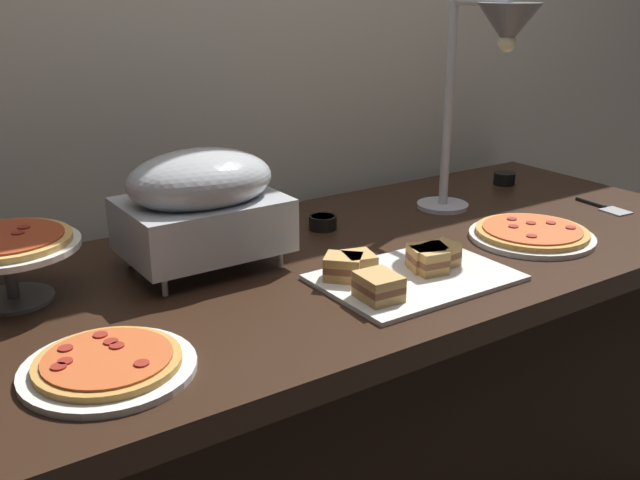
{
  "coord_description": "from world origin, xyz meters",
  "views": [
    {
      "loc": [
        -0.98,
        -1.26,
        1.35
      ],
      "look_at": [
        -0.13,
        0.0,
        0.81
      ],
      "focal_mm": 41.3,
      "sensor_mm": 36.0,
      "label": 1
    }
  ],
  "objects_px": {
    "chafing_dish": "(202,202)",
    "pizza_plate_raised_stand": "(7,249)",
    "heat_lamp": "(495,51)",
    "sauce_cup_far": "(322,222)",
    "sandwich_platter": "(404,271)",
    "pizza_plate_front": "(532,234)",
    "serving_spatula": "(604,207)",
    "sauce_cup_near": "(504,178)",
    "pizza_plate_center": "(108,365)"
  },
  "relations": [
    {
      "from": "chafing_dish",
      "to": "pizza_plate_raised_stand",
      "type": "relative_size",
      "value": 1.21
    },
    {
      "from": "pizza_plate_front",
      "to": "serving_spatula",
      "type": "height_order",
      "value": "pizza_plate_front"
    },
    {
      "from": "chafing_dish",
      "to": "pizza_plate_center",
      "type": "xyz_separation_m",
      "value": [
        -0.33,
        -0.33,
        -0.13
      ]
    },
    {
      "from": "pizza_plate_center",
      "to": "pizza_plate_raised_stand",
      "type": "bearing_deg",
      "value": 99.18
    },
    {
      "from": "heat_lamp",
      "to": "pizza_plate_center",
      "type": "height_order",
      "value": "heat_lamp"
    },
    {
      "from": "pizza_plate_center",
      "to": "sauce_cup_far",
      "type": "bearing_deg",
      "value": 30.52
    },
    {
      "from": "serving_spatula",
      "to": "sauce_cup_far",
      "type": "bearing_deg",
      "value": 159.05
    },
    {
      "from": "pizza_plate_front",
      "to": "pizza_plate_center",
      "type": "xyz_separation_m",
      "value": [
        -1.06,
        -0.06,
        -0.0
      ]
    },
    {
      "from": "heat_lamp",
      "to": "serving_spatula",
      "type": "height_order",
      "value": "heat_lamp"
    },
    {
      "from": "pizza_plate_raised_stand",
      "to": "sauce_cup_far",
      "type": "relative_size",
      "value": 3.92
    },
    {
      "from": "sandwich_platter",
      "to": "sauce_cup_far",
      "type": "relative_size",
      "value": 5.64
    },
    {
      "from": "pizza_plate_front",
      "to": "sauce_cup_far",
      "type": "relative_size",
      "value": 4.25
    },
    {
      "from": "pizza_plate_center",
      "to": "sauce_cup_near",
      "type": "bearing_deg",
      "value": 17.84
    },
    {
      "from": "chafing_dish",
      "to": "heat_lamp",
      "type": "distance_m",
      "value": 0.79
    },
    {
      "from": "sandwich_platter",
      "to": "sauce_cup_far",
      "type": "bearing_deg",
      "value": 82.67
    },
    {
      "from": "pizza_plate_raised_stand",
      "to": "serving_spatula",
      "type": "distance_m",
      "value": 1.5
    },
    {
      "from": "sauce_cup_near",
      "to": "serving_spatula",
      "type": "relative_size",
      "value": 0.38
    },
    {
      "from": "chafing_dish",
      "to": "sandwich_platter",
      "type": "bearing_deg",
      "value": -44.89
    },
    {
      "from": "sandwich_platter",
      "to": "serving_spatula",
      "type": "xyz_separation_m",
      "value": [
        0.79,
        0.09,
        -0.02
      ]
    },
    {
      "from": "pizza_plate_front",
      "to": "pizza_plate_raised_stand",
      "type": "height_order",
      "value": "pizza_plate_raised_stand"
    },
    {
      "from": "pizza_plate_center",
      "to": "sauce_cup_far",
      "type": "height_order",
      "value": "sauce_cup_far"
    },
    {
      "from": "sauce_cup_far",
      "to": "serving_spatula",
      "type": "distance_m",
      "value": 0.79
    },
    {
      "from": "chafing_dish",
      "to": "pizza_plate_front",
      "type": "relative_size",
      "value": 1.12
    },
    {
      "from": "chafing_dish",
      "to": "pizza_plate_center",
      "type": "distance_m",
      "value": 0.48
    },
    {
      "from": "pizza_plate_raised_stand",
      "to": "sauce_cup_near",
      "type": "relative_size",
      "value": 4.22
    },
    {
      "from": "pizza_plate_raised_stand",
      "to": "sauce_cup_far",
      "type": "distance_m",
      "value": 0.75
    },
    {
      "from": "pizza_plate_center",
      "to": "sandwich_platter",
      "type": "bearing_deg",
      "value": 2.36
    },
    {
      "from": "heat_lamp",
      "to": "pizza_plate_center",
      "type": "xyz_separation_m",
      "value": [
        -1.06,
        -0.22,
        -0.42
      ]
    },
    {
      "from": "sauce_cup_far",
      "to": "sandwich_platter",
      "type": "bearing_deg",
      "value": -97.33
    },
    {
      "from": "pizza_plate_front",
      "to": "pizza_plate_center",
      "type": "distance_m",
      "value": 1.06
    },
    {
      "from": "chafing_dish",
      "to": "heat_lamp",
      "type": "relative_size",
      "value": 0.6
    },
    {
      "from": "chafing_dish",
      "to": "sauce_cup_far",
      "type": "distance_m",
      "value": 0.38
    },
    {
      "from": "heat_lamp",
      "to": "sandwich_platter",
      "type": "bearing_deg",
      "value": -155.41
    },
    {
      "from": "chafing_dish",
      "to": "heat_lamp",
      "type": "height_order",
      "value": "heat_lamp"
    },
    {
      "from": "heat_lamp",
      "to": "serving_spatula",
      "type": "xyz_separation_m",
      "value": [
        0.36,
        -0.1,
        -0.43
      ]
    },
    {
      "from": "sauce_cup_far",
      "to": "pizza_plate_center",
      "type": "bearing_deg",
      "value": -149.48
    },
    {
      "from": "chafing_dish",
      "to": "sauce_cup_near",
      "type": "height_order",
      "value": "chafing_dish"
    },
    {
      "from": "heat_lamp",
      "to": "sauce_cup_far",
      "type": "distance_m",
      "value": 0.59
    },
    {
      "from": "pizza_plate_raised_stand",
      "to": "sauce_cup_near",
      "type": "height_order",
      "value": "pizza_plate_raised_stand"
    },
    {
      "from": "pizza_plate_front",
      "to": "sandwich_platter",
      "type": "relative_size",
      "value": 0.75
    },
    {
      "from": "pizza_plate_front",
      "to": "pizza_plate_center",
      "type": "relative_size",
      "value": 1.07
    },
    {
      "from": "heat_lamp",
      "to": "sandwich_platter",
      "type": "xyz_separation_m",
      "value": [
        -0.43,
        -0.19,
        -0.41
      ]
    },
    {
      "from": "chafing_dish",
      "to": "serving_spatula",
      "type": "bearing_deg",
      "value": -11.0
    },
    {
      "from": "sandwich_platter",
      "to": "pizza_plate_raised_stand",
      "type": "bearing_deg",
      "value": 153.36
    },
    {
      "from": "sandwich_platter",
      "to": "pizza_plate_center",
      "type": "bearing_deg",
      "value": -177.64
    },
    {
      "from": "sauce_cup_far",
      "to": "serving_spatula",
      "type": "bearing_deg",
      "value": -20.95
    },
    {
      "from": "sandwich_platter",
      "to": "sauce_cup_near",
      "type": "relative_size",
      "value": 6.08
    },
    {
      "from": "sauce_cup_near",
      "to": "serving_spatula",
      "type": "height_order",
      "value": "sauce_cup_near"
    },
    {
      "from": "pizza_plate_raised_stand",
      "to": "sandwich_platter",
      "type": "distance_m",
      "value": 0.78
    },
    {
      "from": "serving_spatula",
      "to": "heat_lamp",
      "type": "bearing_deg",
      "value": 164.14
    }
  ]
}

